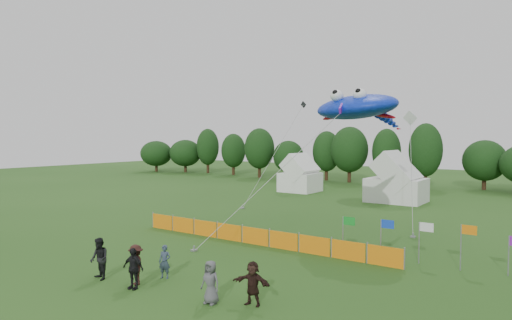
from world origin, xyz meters
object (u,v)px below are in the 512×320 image
Objects in this scene: spectator_a at (165,262)px; spectator_d at (133,268)px; spectator_f at (253,283)px; barrier_fence at (255,236)px; tent_right at (396,182)px; stingray_kite at (360,108)px; tent_left at (300,176)px; spectator_b at (99,259)px; spectator_e at (211,282)px; spectator_c at (136,265)px.

spectator_a is 1.79m from spectator_d.
barrier_fence is at bearing 116.78° from spectator_f.
spectator_f is at bearing -81.65° from tent_right.
stingray_kite reaches higher than tent_right.
spectator_a is at bearing 78.33° from spectator_d.
tent_left reaches higher than spectator_b.
stingray_kite reaches higher than spectator_f.
spectator_f reaches higher than spectator_e.
spectator_d is at bearing -71.67° from tent_left.
spectator_a reaches higher than barrier_fence.
spectator_f is (5.59, 1.00, -0.03)m from spectator_c.
spectator_e reaches higher than spectator_a.
stingray_kite is (4.12, 5.85, 7.85)m from barrier_fence.
spectator_c is 4.17m from spectator_e.
spectator_d is 17.48m from stingray_kite.
spectator_b is (-1.89, -9.56, 0.45)m from barrier_fence.
spectator_d is at bearing -87.75° from barrier_fence.
stingray_kite reaches higher than tent_left.
spectator_b is at bearing -161.52° from spectator_a.
tent_right is 31.68m from spectator_c.
barrier_fence is at bearing 72.79° from spectator_a.
spectator_f is (1.43, 0.81, 0.01)m from spectator_e.
tent_right is at bearing 68.39° from spectator_a.
stingray_kite is (3.75, 15.36, 7.47)m from spectator_d.
spectator_e is (4.20, -8.90, 0.34)m from barrier_fence.
spectator_e is 0.10× the size of stingray_kite.
tent_right is 32.27m from spectator_b.
spectator_c reaches higher than spectator_f.
spectator_f is (5.26, 1.42, -0.03)m from spectator_d.
spectator_f is at bearing -83.82° from stingray_kite.
spectator_b reaches higher than spectator_f.
tent_right is 3.22× the size of spectator_e.
stingray_kite is (15.00, -18.60, 6.53)m from tent_left.
spectator_d reaches higher than spectator_f.
spectator_e is at bearing 21.35° from spectator_b.
spectator_a is 0.87× the size of spectator_c.
spectator_e is 16.55m from stingray_kite.
spectator_b is at bearing -176.77° from spectator_e.
barrier_fence is at bearing 93.99° from spectator_b.
tent_right is at bearing 100.13° from stingray_kite.
spectator_b is at bearing 170.68° from spectator_d.
stingray_kite is (3.72, 13.57, 7.58)m from spectator_a.
tent_right is at bearing -8.97° from tent_left.
spectator_f is at bearing -63.10° from tent_left.
tent_right is 3.08× the size of spectator_d.
spectator_e is 0.99× the size of spectator_f.
tent_left reaches higher than spectator_d.
spectator_a is (-0.73, -30.28, -1.17)m from tent_right.
stingray_kite reaches higher than spectator_a.
barrier_fence is at bearing -125.17° from stingray_kite.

